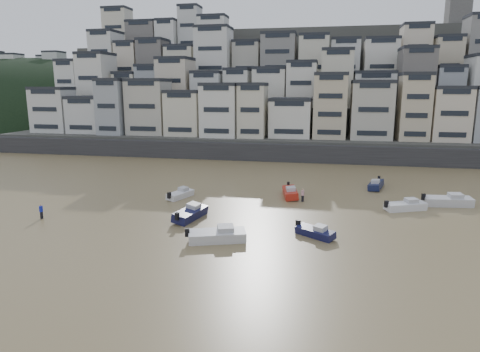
% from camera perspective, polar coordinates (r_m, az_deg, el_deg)
% --- Properties ---
extents(ground, '(400.00, 400.00, 0.00)m').
position_cam_1_polar(ground, '(31.67, -29.32, -17.60)').
color(ground, olive).
rests_on(ground, ground).
extents(sea_strip, '(340.00, 340.00, 0.00)m').
position_cam_1_polar(sea_strip, '(210.40, -26.64, 6.56)').
color(sea_strip, '#4E616F').
rests_on(sea_strip, ground).
extents(harbor_wall, '(140.00, 3.00, 3.50)m').
position_cam_1_polar(harbor_wall, '(86.86, 5.27, 3.16)').
color(harbor_wall, '#38383A').
rests_on(harbor_wall, ground).
extents(hillside, '(141.04, 66.00, 50.00)m').
position_cam_1_polar(hillside, '(125.31, 9.60, 10.86)').
color(hillside, '#4C4C47').
rests_on(hillside, ground).
extents(headland, '(216.00, 135.00, 53.33)m').
position_cam_1_polar(headland, '(193.41, -24.92, 6.36)').
color(headland, black).
rests_on(headland, ground).
extents(boat_b, '(4.60, 3.82, 1.24)m').
position_cam_1_polar(boat_b, '(43.75, 9.98, -7.22)').
color(boat_b, '#14163E').
rests_on(boat_b, ground).
extents(boat_f, '(3.11, 5.10, 1.32)m').
position_cam_1_polar(boat_f, '(58.32, -7.96, -2.28)').
color(boat_f, silver).
rests_on(boat_f, ground).
extents(boat_a, '(6.36, 3.88, 1.65)m').
position_cam_1_polar(boat_a, '(41.71, -3.08, -7.72)').
color(boat_a, silver).
rests_on(boat_a, ground).
extents(boat_e, '(2.98, 6.12, 1.60)m').
position_cam_1_polar(boat_e, '(58.82, 6.71, -1.99)').
color(boat_e, '#AF2315').
rests_on(boat_e, ground).
extents(boat_i, '(3.14, 5.75, 1.49)m').
position_cam_1_polar(boat_i, '(66.24, 17.69, -0.96)').
color(boat_i, '#131A3C').
rests_on(boat_i, ground).
extents(boat_c, '(3.14, 6.25, 1.63)m').
position_cam_1_polar(boat_c, '(49.00, -6.64, -4.80)').
color(boat_c, '#13153D').
rests_on(boat_c, ground).
extents(boat_d, '(5.77, 3.88, 1.50)m').
position_cam_1_polar(boat_d, '(55.84, 21.21, -3.53)').
color(boat_d, white).
rests_on(boat_d, ground).
extents(boat_g, '(6.63, 2.89, 1.75)m').
position_cam_1_polar(boat_g, '(59.98, 25.98, -2.79)').
color(boat_g, silver).
rests_on(boat_g, ground).
extents(person_blue, '(0.44, 0.44, 1.74)m').
position_cam_1_polar(person_blue, '(53.75, -24.98, -4.29)').
color(person_blue, '#1624AC').
rests_on(person_blue, ground).
extents(person_pink, '(0.44, 0.44, 1.74)m').
position_cam_1_polar(person_pink, '(56.51, 8.36, -2.54)').
color(person_pink, '#CB8F9A').
rests_on(person_pink, ground).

